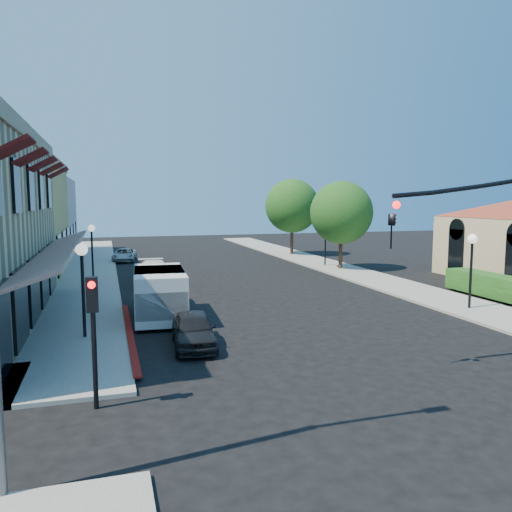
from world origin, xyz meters
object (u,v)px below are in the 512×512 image
object	(u,v)px
white_van	(160,291)
parked_car_a	(193,330)
cobra_streetlight	(7,192)
lamppost_right_far	(326,231)
lamppost_left_far	(92,238)
lamppost_right_near	(472,252)
street_tree_b	(292,206)
lamppost_left_near	(82,266)
street_tree_a	(341,213)
secondary_signal	(93,318)
parked_car_d	(125,255)
parked_car_b	(162,293)
parked_car_c	(155,272)

from	to	relation	value
white_van	parked_car_a	bearing A→B (deg)	-80.99
cobra_streetlight	lamppost_right_far	distance (m)	31.53
lamppost_left_far	lamppost_right_near	bearing A→B (deg)	-39.47
street_tree_b	lamppost_right_far	size ratio (longest dim) A/B	1.97
street_tree_b	lamppost_right_near	size ratio (longest dim) A/B	1.97
lamppost_left_near	lamppost_right_far	size ratio (longest dim) A/B	1.00
street_tree_a	white_van	bearing A→B (deg)	-141.05
lamppost_left_near	street_tree_b	bearing A→B (deg)	54.21
cobra_streetlight	lamppost_left_far	world-z (taller)	cobra_streetlight
street_tree_b	lamppost_right_near	xyz separation A→B (m)	(-0.30, -24.00, -1.81)
secondary_signal	street_tree_b	bearing A→B (deg)	61.23
cobra_streetlight	lamppost_left_near	size ratio (longest dim) A/B	2.61
lamppost_right_near	parked_car_d	size ratio (longest dim) A/B	0.92
street_tree_a	cobra_streetlight	size ratio (longest dim) A/B	0.70
lamppost_left_far	cobra_streetlight	bearing A→B (deg)	-91.55
lamppost_left_near	lamppost_left_far	xyz separation A→B (m)	(0.00, 14.00, 0.00)
parked_car_b	parked_car_c	bearing A→B (deg)	92.66
lamppost_left_near	parked_car_a	bearing A→B (deg)	-28.39
white_van	lamppost_left_near	bearing A→B (deg)	-140.88
cobra_streetlight	white_van	distance (m)	13.57
white_van	street_tree_a	bearing A→B (deg)	38.95
cobra_streetlight	parked_car_a	world-z (taller)	cobra_streetlight
lamppost_left_far	parked_car_b	world-z (taller)	lamppost_left_far
lamppost_right_far	street_tree_a	bearing A→B (deg)	-81.47
lamppost_left_near	lamppost_right_near	distance (m)	17.00
white_van	parked_car_a	distance (m)	4.54
street_tree_a	lamppost_right_near	xyz separation A→B (m)	(-0.30, -14.00, -1.46)
lamppost_left_far	parked_car_a	distance (m)	16.56
lamppost_left_far	lamppost_right_near	size ratio (longest dim) A/B	1.00
parked_car_b	parked_car_c	world-z (taller)	parked_car_b
street_tree_a	parked_car_a	distance (m)	21.30
lamppost_right_far	parked_car_c	bearing A→B (deg)	-163.26
lamppost_left_near	parked_car_a	distance (m)	4.71
parked_car_a	parked_car_d	distance (m)	25.83
street_tree_a	lamppost_left_near	distance (m)	22.30
parked_car_a	cobra_streetlight	bearing A→B (deg)	-113.49
street_tree_a	parked_car_a	bearing A→B (deg)	-130.36
parked_car_b	parked_car_c	distance (m)	7.01
cobra_streetlight	lamppost_right_far	bearing A→B (deg)	55.83
cobra_streetlight	street_tree_b	bearing A→B (deg)	62.17
lamppost_left_near	lamppost_right_far	distance (m)	23.35
street_tree_a	cobra_streetlight	bearing A→B (deg)	-126.79
street_tree_a	parked_car_d	distance (m)	18.28
lamppost_right_far	parked_car_d	size ratio (longest dim) A/B	0.92
street_tree_b	secondary_signal	size ratio (longest dim) A/B	2.11
lamppost_right_near	white_van	world-z (taller)	lamppost_right_near
secondary_signal	parked_car_d	bearing A→B (deg)	86.61
lamppost_left_near	lamppost_right_near	world-z (taller)	same
street_tree_a	lamppost_right_far	xyz separation A→B (m)	(-0.30, 2.00, -1.46)
parked_car_a	parked_car_c	world-z (taller)	parked_car_c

